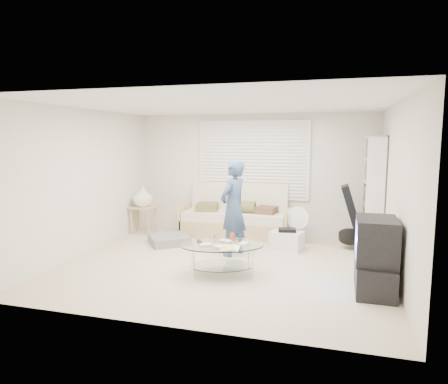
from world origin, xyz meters
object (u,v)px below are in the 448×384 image
(bookshelf, at_px, (373,193))
(futon_sofa, at_px, (236,219))
(tv_unit, at_px, (375,256))
(coffee_table, at_px, (222,250))

(bookshelf, bearing_deg, futon_sofa, 173.93)
(bookshelf, xyz_separation_m, tv_unit, (-0.13, -2.20, -0.55))
(futon_sofa, relative_size, bookshelf, 1.08)
(tv_unit, height_order, coffee_table, tv_unit)
(bookshelf, bearing_deg, coffee_table, -136.49)
(coffee_table, bearing_deg, futon_sofa, 99.38)
(coffee_table, bearing_deg, bookshelf, 43.51)
(tv_unit, relative_size, coffee_table, 0.69)
(tv_unit, bearing_deg, coffee_table, 177.39)
(futon_sofa, distance_m, bookshelf, 2.71)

